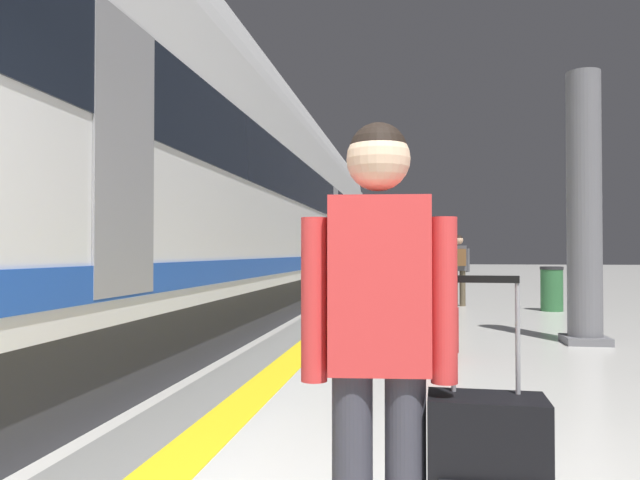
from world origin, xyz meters
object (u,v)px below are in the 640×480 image
(high_speed_train, at_px, (193,171))
(platform_pillar, at_px, (584,213))
(passenger_mid, at_px, (459,264))
(suitcase_near, at_px, (439,330))
(suitcase_mid, at_px, (445,292))
(waste_bin, at_px, (552,289))
(passenger_near, at_px, (411,268))
(traveller_foreground, at_px, (379,330))

(high_speed_train, xyz_separation_m, platform_pillar, (5.73, -0.86, -0.78))
(passenger_mid, bearing_deg, suitcase_near, -95.93)
(suitcase_mid, height_order, waste_bin, waste_bin)
(passenger_near, height_order, passenger_mid, passenger_near)
(traveller_foreground, distance_m, platform_pillar, 6.92)
(passenger_near, xyz_separation_m, suitcase_near, (0.32, -0.23, -0.70))
(traveller_foreground, relative_size, passenger_near, 0.94)
(suitcase_near, distance_m, waste_bin, 6.49)
(passenger_near, relative_size, passenger_mid, 1.10)
(high_speed_train, distance_m, passenger_mid, 6.62)
(high_speed_train, relative_size, traveller_foreground, 20.99)
(passenger_near, distance_m, passenger_mid, 6.70)
(high_speed_train, distance_m, waste_bin, 7.59)
(high_speed_train, height_order, passenger_mid, high_speed_train)
(high_speed_train, xyz_separation_m, waste_bin, (6.29, 3.72, -2.05))
(traveller_foreground, height_order, platform_pillar, platform_pillar)
(high_speed_train, xyz_separation_m, passenger_near, (3.46, -2.03, -1.49))
(traveller_foreground, height_order, suitcase_mid, traveller_foreground)
(passenger_near, bearing_deg, passenger_mid, 81.13)
(high_speed_train, distance_m, platform_pillar, 5.85)
(suitcase_near, xyz_separation_m, suitcase_mid, (0.39, 6.62, 0.00))
(high_speed_train, distance_m, suitcase_near, 4.92)
(traveller_foreground, relative_size, platform_pillar, 0.46)
(passenger_near, bearing_deg, suitcase_mid, 83.65)
(passenger_near, bearing_deg, suitcase_near, -36.09)
(traveller_foreground, distance_m, waste_bin, 11.44)
(suitcase_near, height_order, suitcase_mid, suitcase_near)
(traveller_foreground, xyz_separation_m, passenger_mid, (1.12, 11.93, -0.01))
(high_speed_train, relative_size, suitcase_near, 35.48)
(suitcase_mid, bearing_deg, passenger_mid, 36.78)
(suitcase_near, relative_size, waste_bin, 1.06)
(platform_pillar, bearing_deg, passenger_near, -152.80)
(traveller_foreground, height_order, passenger_mid, traveller_foreground)
(passenger_near, xyz_separation_m, platform_pillar, (2.27, 1.16, 0.71))
(passenger_near, bearing_deg, traveller_foreground, -90.90)
(passenger_mid, relative_size, waste_bin, 1.75)
(traveller_foreground, bearing_deg, suitcase_near, 85.44)
(passenger_mid, bearing_deg, high_speed_train, -134.38)
(traveller_foreground, distance_m, passenger_near, 5.30)
(traveller_foreground, distance_m, suitcase_near, 5.12)
(passenger_mid, xyz_separation_m, platform_pillar, (1.23, -5.46, 0.78))
(high_speed_train, bearing_deg, waste_bin, 30.60)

